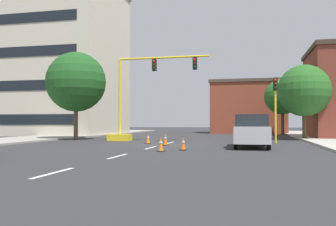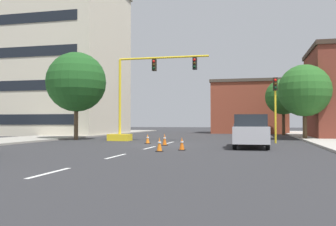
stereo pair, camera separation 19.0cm
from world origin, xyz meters
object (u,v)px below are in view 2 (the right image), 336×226
Objects in this scene: tree_left_near at (76,82)px; tree_right_far at (283,97)px; traffic_cone_roadside_a at (182,144)px; traffic_cone_roadside_d at (159,144)px; pickup_truck_silver at (250,131)px; traffic_cone_roadside_c at (148,139)px; traffic_cone_roadside_b at (165,140)px; traffic_signal_gantry at (131,114)px; traffic_light_pole_right at (275,95)px; tree_right_mid at (305,91)px.

tree_left_near is 1.15× the size of tree_right_far.
traffic_cone_roadside_a is 0.96× the size of traffic_cone_roadside_d.
pickup_truck_silver is 7.57m from traffic_cone_roadside_c.
traffic_cone_roadside_d is at bearing -107.55° from tree_right_far.
traffic_cone_roadside_b is at bearing -113.22° from tree_right_far.
traffic_signal_gantry reaches higher than traffic_light_pole_right.
traffic_signal_gantry is 1.52× the size of pickup_truck_silver.
traffic_cone_roadside_b is (4.05, -5.10, -1.81)m from traffic_signal_gantry.
traffic_light_pole_right is at bearing -116.56° from tree_right_mid.
traffic_light_pole_right is at bearing 55.98° from traffic_cone_roadside_a.
traffic_cone_roadside_a is at bearing -62.93° from traffic_cone_roadside_b.
tree_right_mid is 14.54m from traffic_cone_roadside_b.
traffic_cone_roadside_d is at bearing -131.03° from traffic_cone_roadside_a.
traffic_signal_gantry is 5.97m from tree_left_near.
tree_right_mid is (0.85, -11.52, -0.24)m from tree_right_far.
traffic_cone_roadside_a is at bearing 48.97° from traffic_cone_roadside_d.
tree_right_far is 1.02× the size of tree_right_mid.
pickup_truck_silver is (-4.48, -10.43, -3.28)m from tree_right_mid.
traffic_signal_gantry reaches higher than pickup_truck_silver.
traffic_cone_roadside_d is at bearing -63.43° from traffic_signal_gantry.
traffic_cone_roadside_a is (5.92, -8.76, -1.84)m from traffic_signal_gantry.
traffic_cone_roadside_b is at bearing -45.38° from traffic_cone_roadside_c.
traffic_light_pole_right is 11.58m from traffic_cone_roadside_d.
traffic_signal_gantry reaches higher than traffic_cone_roadside_a.
pickup_truck_silver is 4.80m from traffic_cone_roadside_a.
pickup_truck_silver is (9.58, -5.71, -1.22)m from traffic_signal_gantry.
tree_right_far is 26.36m from traffic_cone_roadside_a.
tree_right_mid is at bearing 12.31° from tree_left_near.
traffic_light_pole_right is 0.74× the size of tree_right_mid.
tree_left_near is 11.80m from traffic_cone_roadside_b.
traffic_light_pole_right is 6.13× the size of traffic_cone_roadside_b.
traffic_cone_roadside_d is (10.18, -10.39, -4.65)m from tree_left_near.
tree_left_near is 15.27m from traffic_cone_roadside_d.
tree_right_mid is 8.60× the size of traffic_cone_roadside_d.
traffic_cone_roadside_b is at bearing 117.07° from traffic_cone_roadside_a.
traffic_cone_roadside_c is at bearing 111.52° from traffic_cone_roadside_d.
traffic_light_pole_right reaches higher than traffic_cone_roadside_a.
tree_right_mid reaches higher than traffic_cone_roadside_a.
traffic_cone_roadside_b is 2.37m from traffic_cone_roadside_c.
traffic_signal_gantry is 10.73m from traffic_cone_roadside_a.
pickup_truck_silver is (-1.75, -4.96, -2.55)m from traffic_light_pole_right.
traffic_signal_gantry is 10.59× the size of traffic_cone_roadside_b.
traffic_cone_roadside_d is at bearing -137.98° from pickup_truck_silver.
traffic_light_pole_right is 6.92× the size of traffic_cone_roadside_c.
traffic_light_pole_right is at bearing -3.82° from traffic_signal_gantry.
tree_right_mid is (14.06, 4.72, 2.05)m from traffic_signal_gantry.
tree_right_far is at bearing 40.47° from tree_left_near.
traffic_cone_roadside_a is 1.49m from traffic_cone_roadside_d.
pickup_truck_silver is at bearing -113.27° from tree_right_mid.
traffic_cone_roadside_a is at bearing -121.12° from tree_right_mid.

